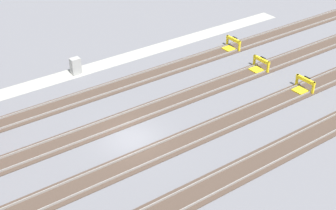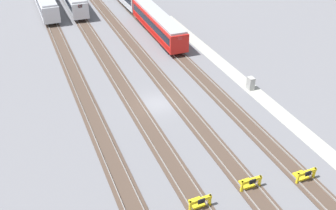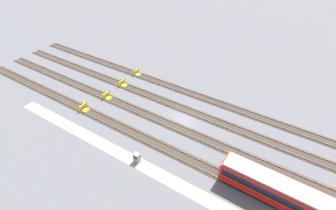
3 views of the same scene
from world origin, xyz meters
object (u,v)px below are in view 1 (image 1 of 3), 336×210
at_px(bumper_stop_middle_track, 303,86).
at_px(electrical_cabinet, 76,66).
at_px(bumper_stop_nearest_track, 231,44).
at_px(bumper_stop_near_inner_track, 259,65).

distance_m(bumper_stop_middle_track, electrical_cabinet, 20.77).
distance_m(bumper_stop_nearest_track, bumper_stop_near_inner_track, 5.13).
xyz_separation_m(bumper_stop_nearest_track, bumper_stop_middle_track, (0.60, 10.07, 0.00)).
bearing_deg(electrical_cabinet, bumper_stop_middle_track, 136.11).
relative_size(bumper_stop_nearest_track, bumper_stop_middle_track, 1.00).
bearing_deg(bumper_stop_near_inner_track, bumper_stop_middle_track, 94.26).
distance_m(bumper_stop_nearest_track, bumper_stop_middle_track, 10.09).
bearing_deg(bumper_stop_nearest_track, electrical_cabinet, -15.53).
relative_size(bumper_stop_nearest_track, bumper_stop_near_inner_track, 1.00).
bearing_deg(bumper_stop_nearest_track, bumper_stop_near_inner_track, 79.02).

